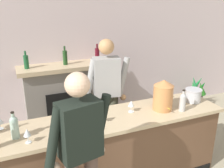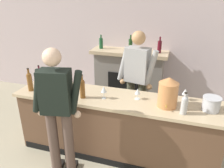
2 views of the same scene
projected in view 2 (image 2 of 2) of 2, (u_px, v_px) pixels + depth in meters
The scene contains 17 objects.
wall_back_panel at pixel (130, 40), 4.61m from camera, with size 12.00×0.07×2.75m.
bar_counter at pixel (115, 126), 3.24m from camera, with size 2.92×0.66×0.95m.
fireplace_stone at pixel (129, 78), 4.66m from camera, with size 1.56×0.52×1.53m.
person_customer at pixel (58, 111), 2.64m from camera, with size 0.65×0.36×1.76m.
person_bartender at pixel (136, 81), 3.49m from camera, with size 0.65×0.36×1.79m.
copper_dispenser at pixel (168, 92), 2.75m from camera, with size 0.25×0.29×0.40m.
ice_bucket_steel at pixel (211, 104), 2.69m from camera, with size 0.22×0.22×0.18m.
wine_bottle_merlot_tall at pixel (30, 81), 3.21m from camera, with size 0.08×0.08×0.35m.
wine_bottle_riesling_slim at pixel (184, 104), 2.60m from camera, with size 0.08×0.08×0.28m.
wine_bottle_rose_blush at pixel (82, 88), 2.99m from camera, with size 0.07×0.07×0.34m.
wine_bottle_port_short at pixel (46, 81), 3.26m from camera, with size 0.08×0.08×0.29m.
wine_bottle_cabernet_heavy at pixel (40, 76), 3.47m from camera, with size 0.07×0.07×0.31m.
wine_glass_mid_counter at pixel (185, 92), 2.94m from camera, with size 0.08×0.08×0.16m.
wine_glass_front_right at pixel (104, 90), 2.98m from camera, with size 0.08×0.08×0.18m.
wine_glass_by_dispenser at pixel (138, 92), 2.97m from camera, with size 0.08×0.08×0.15m.
wine_glass_back_row at pixel (47, 76), 3.54m from camera, with size 0.09×0.09×0.15m.
wine_glass_front_left at pixel (48, 87), 3.12m from camera, with size 0.08×0.08×0.16m.
Camera 2 is at (1.01, -0.46, 2.31)m, focal length 35.00 mm.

